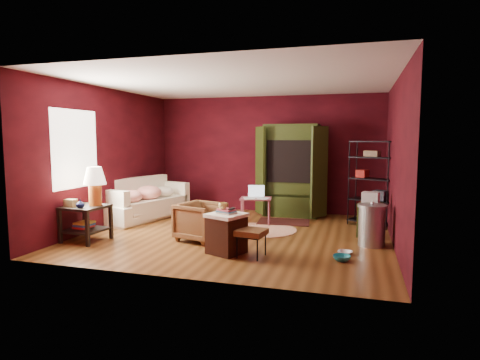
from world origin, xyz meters
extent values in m
cube|color=brown|center=(0.00, 0.00, -0.01)|extent=(5.50, 5.00, 0.02)
cube|color=white|center=(0.00, 0.00, 2.81)|extent=(5.50, 5.00, 0.02)
cube|color=#460A11|center=(0.00, 2.51, 1.40)|extent=(5.50, 0.02, 2.80)
cube|color=#460A11|center=(0.00, -2.51, 1.40)|extent=(5.50, 0.02, 2.80)
cube|color=#460A11|center=(-2.76, 0.00, 1.40)|extent=(0.02, 5.00, 2.80)
cube|color=#460A11|center=(2.76, 0.00, 1.40)|extent=(0.02, 5.00, 2.80)
cube|color=white|center=(-2.73, -1.00, 1.60)|extent=(0.02, 1.20, 1.40)
imported|color=white|center=(-2.38, 0.77, 0.41)|extent=(1.04, 2.18, 0.82)
imported|color=black|center=(-0.47, -0.62, 0.37)|extent=(0.83, 0.87, 0.74)
imported|color=silver|center=(1.99, -0.80, 0.11)|extent=(0.23, 0.09, 0.22)
imported|color=teal|center=(1.96, -1.15, 0.13)|extent=(0.27, 0.14, 0.26)
imported|color=#0D1542|center=(-2.31, -1.45, 0.69)|extent=(0.18, 0.19, 0.14)
imported|color=#EADF72|center=(0.16, -1.29, 0.76)|extent=(0.13, 0.11, 0.13)
cube|color=black|center=(-2.38, -1.24, 0.60)|extent=(0.71, 0.71, 0.04)
cube|color=black|center=(-2.38, -1.24, 0.20)|extent=(0.66, 0.66, 0.03)
cube|color=black|center=(-2.70, -1.51, 0.31)|extent=(0.06, 0.06, 0.61)
cube|color=black|center=(-2.11, -1.56, 0.31)|extent=(0.06, 0.06, 0.61)
cube|color=black|center=(-2.65, -0.92, 0.31)|extent=(0.06, 0.06, 0.61)
cube|color=black|center=(-2.06, -0.97, 0.31)|extent=(0.06, 0.06, 0.61)
cylinder|color=orange|center=(-2.24, -1.14, 0.81)|extent=(0.24, 0.24, 0.37)
cone|color=#F2E5C6|center=(-2.24, -1.14, 1.15)|extent=(0.42, 0.42, 0.31)
cube|color=#998E53|center=(-2.56, -1.39, 0.69)|extent=(0.21, 0.15, 0.13)
cube|color=#DE4037|center=(-2.44, -1.23, 0.25)|extent=(0.26, 0.32, 0.03)
cube|color=#3782DE|center=(-2.42, -1.23, 0.28)|extent=(0.26, 0.32, 0.03)
cube|color=#FAE753|center=(-2.41, -1.24, 0.32)|extent=(0.26, 0.32, 0.03)
cube|color=white|center=(-2.32, 0.78, 0.27)|extent=(1.25, 1.97, 0.38)
cube|color=white|center=(-2.64, 0.88, 0.53)|extent=(0.68, 1.80, 0.77)
cube|color=white|center=(-2.58, -0.09, 0.48)|extent=(0.79, 0.38, 0.53)
cube|color=white|center=(-2.06, 1.66, 0.48)|extent=(0.79, 0.38, 0.53)
ellipsoid|color=#FF3524|center=(-2.42, 0.26, 0.58)|extent=(0.62, 0.62, 0.27)
ellipsoid|color=#FF3524|center=(-2.27, 0.77, 0.60)|extent=(0.69, 0.69, 0.31)
ellipsoid|color=white|center=(-2.14, 1.23, 0.56)|extent=(0.57, 0.57, 0.25)
cube|color=#3B190D|center=(0.21, -1.25, 0.29)|extent=(0.63, 0.63, 0.58)
cube|color=white|center=(0.21, -1.25, 0.60)|extent=(0.67, 0.67, 0.05)
cube|color=#C1B29E|center=(0.21, -1.25, 0.64)|extent=(0.34, 0.30, 0.02)
cube|color=teal|center=(0.21, -1.25, 0.67)|extent=(0.31, 0.27, 0.02)
cube|color=#B5444F|center=(0.21, -1.25, 0.69)|extent=(0.32, 0.29, 0.02)
cube|color=black|center=(0.30, -1.26, 0.71)|extent=(0.06, 0.17, 0.02)
cube|color=black|center=(0.63, -1.33, 0.38)|extent=(0.47, 0.47, 0.08)
cube|color=black|center=(0.63, -1.33, 0.33)|extent=(0.42, 0.42, 0.02)
cylinder|color=black|center=(0.45, -1.47, 0.17)|extent=(0.02, 0.02, 0.34)
cylinder|color=black|center=(0.77, -1.52, 0.17)|extent=(0.02, 0.02, 0.34)
cylinder|color=black|center=(0.49, -1.15, 0.17)|extent=(0.02, 0.02, 0.34)
cylinder|color=black|center=(0.82, -1.19, 0.17)|extent=(0.02, 0.02, 0.34)
cylinder|color=beige|center=(0.40, 0.46, 0.01)|extent=(1.66, 1.66, 0.01)
cube|color=#531A16|center=(0.65, 1.28, 0.01)|extent=(1.14, 0.82, 0.01)
cube|color=#873D4A|center=(0.12, 0.97, 0.54)|extent=(0.72, 0.56, 0.03)
cylinder|color=#873D4A|center=(-0.12, 0.74, 0.27)|extent=(0.05, 0.05, 0.54)
cylinder|color=#873D4A|center=(0.43, 0.84, 0.27)|extent=(0.05, 0.05, 0.54)
cylinder|color=#873D4A|center=(-0.19, 1.10, 0.27)|extent=(0.05, 0.05, 0.54)
cylinder|color=#873D4A|center=(0.36, 1.20, 0.27)|extent=(0.05, 0.05, 0.54)
cube|color=silver|center=(0.11, 1.00, 0.56)|extent=(0.38, 0.29, 0.02)
cube|color=silver|center=(0.09, 1.12, 0.68)|extent=(0.35, 0.13, 0.23)
cube|color=silver|center=(0.01, 0.84, 0.55)|extent=(0.33, 0.38, 0.00)
cube|color=silver|center=(0.28, 0.90, 0.55)|extent=(0.23, 0.32, 0.00)
cube|color=#2C370F|center=(0.67, 2.13, 1.05)|extent=(1.23, 0.68, 2.11)
cube|color=black|center=(0.67, 2.02, 1.28)|extent=(1.00, 0.51, 0.94)
cube|color=#2C370F|center=(0.00, 1.83, 1.05)|extent=(0.33, 0.44, 2.00)
cube|color=#2C370F|center=(1.33, 1.81, 1.05)|extent=(0.33, 0.44, 2.00)
cube|color=#303235|center=(0.67, 2.07, 1.16)|extent=(0.69, 0.56, 0.58)
cube|color=black|center=(0.67, 1.79, 1.16)|extent=(0.55, 0.02, 0.44)
cube|color=#2C370F|center=(0.67, 2.07, 0.50)|extent=(1.00, 0.56, 0.06)
cylinder|color=black|center=(1.97, 1.47, 0.87)|extent=(0.03, 0.03, 1.74)
cylinder|color=black|center=(2.71, 1.13, 0.87)|extent=(0.03, 0.03, 1.74)
cylinder|color=black|center=(2.12, 1.79, 0.87)|extent=(0.03, 0.03, 1.74)
cylinder|color=black|center=(2.86, 1.45, 0.87)|extent=(0.03, 0.03, 1.74)
cube|color=black|center=(2.41, 1.46, 0.10)|extent=(0.93, 0.69, 0.02)
cube|color=black|center=(2.41, 1.46, 0.53)|extent=(0.93, 0.69, 0.02)
cube|color=black|center=(2.41, 1.46, 0.97)|extent=(0.93, 0.69, 0.02)
cube|color=black|center=(2.41, 1.46, 1.40)|extent=(0.93, 0.69, 0.02)
cube|color=black|center=(2.41, 1.46, 1.72)|extent=(0.93, 0.69, 0.02)
cube|color=maroon|center=(2.24, 1.54, 1.07)|extent=(0.28, 0.30, 0.15)
cube|color=#33323F|center=(2.59, 1.38, 0.65)|extent=(0.32, 0.32, 0.19)
cube|color=#7F674C|center=(2.41, 1.46, 1.48)|extent=(0.34, 0.30, 0.12)
cube|color=#2C370F|center=(2.38, 0.50, 0.59)|extent=(0.49, 0.49, 0.04)
cube|color=#2C370F|center=(2.18, 0.37, 0.30)|extent=(0.05, 0.05, 0.59)
cube|color=#2C370F|center=(2.52, 0.29, 0.30)|extent=(0.05, 0.05, 0.59)
cube|color=#2C370F|center=(2.25, 0.71, 0.30)|extent=(0.05, 0.05, 0.59)
cube|color=#2C370F|center=(2.59, 0.64, 0.30)|extent=(0.05, 0.05, 0.59)
cube|color=silver|center=(2.38, 0.50, 0.72)|extent=(0.33, 0.28, 0.20)
cylinder|color=#B3B8BB|center=(2.40, -0.15, 0.33)|extent=(0.47, 0.47, 0.65)
cylinder|color=#B3B8BB|center=(2.40, -0.15, 0.67)|extent=(0.52, 0.52, 0.04)
sphere|color=#B3B8BB|center=(2.40, -0.15, 0.72)|extent=(0.07, 0.07, 0.07)
camera|label=1|loc=(2.15, -7.06, 1.80)|focal=30.00mm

